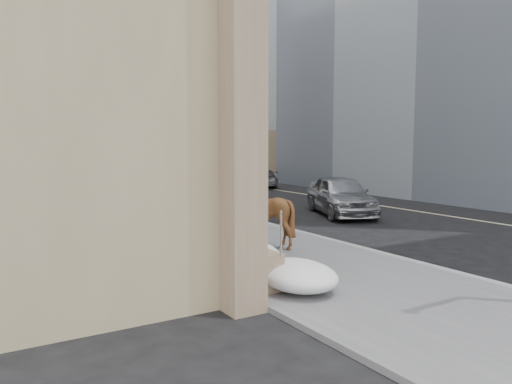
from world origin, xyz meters
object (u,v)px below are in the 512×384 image
mounted_horse_left (201,211)px  mounted_horse_right (258,209)px  pedestrian (250,209)px  car_silver (341,195)px  car_grey (263,178)px

mounted_horse_left → mounted_horse_right: size_ratio=1.00×
pedestrian → car_silver: bearing=29.3°
mounted_horse_left → car_grey: 19.89m
pedestrian → car_silver: (6.34, 3.01, -0.22)m
mounted_horse_right → pedestrian: bearing=-99.4°
mounted_horse_left → mounted_horse_right: (1.42, -0.89, 0.06)m
car_silver → car_grey: bearing=95.3°
mounted_horse_right → mounted_horse_left: bearing=-23.8°
pedestrian → car_silver: 7.02m
mounted_horse_right → pedestrian: size_ratio=1.37×
mounted_horse_left → mounted_horse_right: 1.67m
mounted_horse_left → pedestrian: 1.75m
car_silver → mounted_horse_right: bearing=-125.9°
car_silver → mounted_horse_left: bearing=-135.8°
mounted_horse_right → car_grey: bearing=-114.5°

